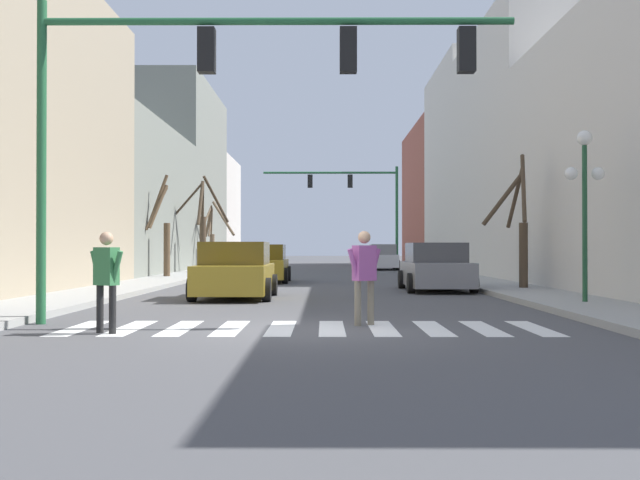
{
  "coord_description": "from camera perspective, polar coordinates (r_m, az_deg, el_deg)",
  "views": [
    {
      "loc": [
        0.31,
        -12.88,
        1.43
      ],
      "look_at": [
        0.07,
        31.03,
        1.89
      ],
      "focal_mm": 42.0,
      "sensor_mm": 36.0,
      "label": 1
    }
  ],
  "objects": [
    {
      "name": "ground_plane",
      "position": [
        12.97,
        -1.08,
        -6.94
      ],
      "size": [
        240.0,
        240.0,
        0.0
      ],
      "primitive_type": "plane",
      "color": "#4C4C4F"
    },
    {
      "name": "building_row_left",
      "position": [
        39.97,
        -15.58,
        5.11
      ],
      "size": [
        6.0,
        63.84,
        12.82
      ],
      "color": "#66564C",
      "rests_on": "ground_plane"
    },
    {
      "name": "building_row_right",
      "position": [
        41.78,
        14.61,
        5.08
      ],
      "size": [
        6.0,
        62.88,
        13.02
      ],
      "color": "beige",
      "rests_on": "ground_plane"
    },
    {
      "name": "crosswalk_stripes",
      "position": [
        13.39,
        -1.04,
        -6.73
      ],
      "size": [
        8.55,
        2.6,
        0.01
      ],
      "color": "white",
      "rests_on": "ground_plane"
    },
    {
      "name": "traffic_signal_near",
      "position": [
        14.49,
        -7.39,
        12.08
      ],
      "size": [
        8.98,
        0.28,
        6.1
      ],
      "color": "#236038",
      "rests_on": "ground_plane"
    },
    {
      "name": "traffic_signal_far",
      "position": [
        48.35,
        2.84,
        3.56
      ],
      "size": [
        8.7,
        0.28,
        6.68
      ],
      "color": "#236038",
      "rests_on": "ground_plane"
    },
    {
      "name": "street_lamp_right_corner",
      "position": [
        18.99,
        19.51,
        4.34
      ],
      "size": [
        0.95,
        0.36,
        4.09
      ],
      "color": "#1E4C2D",
      "rests_on": "sidewalk_right"
    },
    {
      "name": "car_parked_left_mid",
      "position": [
        48.98,
        4.79,
        -1.37
      ],
      "size": [
        1.99,
        4.28,
        1.66
      ],
      "rotation": [
        0.0,
        0.0,
        1.57
      ],
      "color": "silver",
      "rests_on": "ground_plane"
    },
    {
      "name": "car_at_intersection",
      "position": [
        21.28,
        -6.49,
        -2.44
      ],
      "size": [
        2.21,
        4.16,
        1.6
      ],
      "rotation": [
        0.0,
        0.0,
        -1.57
      ],
      "color": "#A38423",
      "rests_on": "ground_plane"
    },
    {
      "name": "car_parked_left_near",
      "position": [
        25.24,
        8.81,
        -2.14
      ],
      "size": [
        2.19,
        4.61,
        1.6
      ],
      "rotation": [
        0.0,
        0.0,
        1.57
      ],
      "color": "gray",
      "rests_on": "ground_plane"
    },
    {
      "name": "car_parked_right_mid",
      "position": [
        31.08,
        -4.39,
        -1.88
      ],
      "size": [
        2.21,
        4.1,
        1.57
      ],
      "rotation": [
        0.0,
        0.0,
        -1.57
      ],
      "color": "#A38423",
      "rests_on": "ground_plane"
    },
    {
      "name": "pedestrian_on_left_sidewalk",
      "position": [
        13.02,
        -15.97,
        -2.45
      ],
      "size": [
        0.68,
        0.44,
        1.7
      ],
      "rotation": [
        0.0,
        0.0,
        5.76
      ],
      "color": "black",
      "rests_on": "ground_plane"
    },
    {
      "name": "pedestrian_waiting_at_curb",
      "position": [
        13.83,
        3.4,
        -2.26
      ],
      "size": [
        0.67,
        0.49,
        1.74
      ],
      "rotation": [
        0.0,
        0.0,
        0.59
      ],
      "color": "#7A705B",
      "rests_on": "ground_plane"
    },
    {
      "name": "street_tree_right_far",
      "position": [
        24.89,
        14.95,
        0.82
      ],
      "size": [
        1.46,
        2.42,
        4.31
      ],
      "color": "#473828",
      "rests_on": "sidewalk_right"
    },
    {
      "name": "street_tree_right_near",
      "position": [
        40.4,
        -8.9,
        1.02
      ],
      "size": [
        2.88,
        2.7,
        5.16
      ],
      "color": "#473828",
      "rests_on": "sidewalk_left"
    },
    {
      "name": "street_tree_left_near",
      "position": [
        34.41,
        -11.87,
        0.64
      ],
      "size": [
        0.97,
        1.0,
        4.6
      ],
      "color": "brown",
      "rests_on": "sidewalk_left"
    },
    {
      "name": "street_tree_left_mid",
      "position": [
        46.72,
        -8.15,
        0.39
      ],
      "size": [
        2.31,
        3.31,
        4.2
      ],
      "color": "brown",
      "rests_on": "sidewalk_left"
    }
  ]
}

